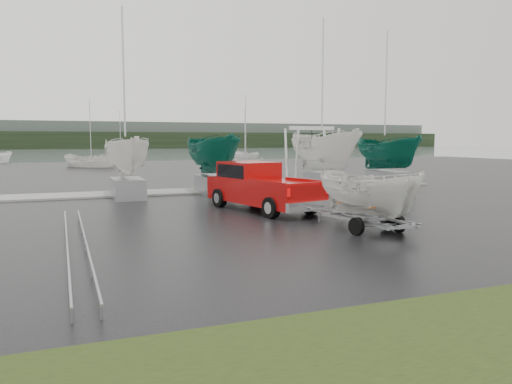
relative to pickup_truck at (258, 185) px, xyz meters
name	(u,v)px	position (x,y,z in m)	size (l,w,h in m)	color
ground_plane	(319,222)	(0.88, -4.23, -1.14)	(120.00, 120.00, 0.00)	black
lake	(105,154)	(0.88, 95.77, -1.15)	(300.00, 300.00, 0.00)	slate
dock	(220,190)	(0.88, 8.77, -1.09)	(30.00, 3.00, 0.12)	gray
treeline	(88,140)	(0.88, 165.77, 1.86)	(300.00, 8.00, 6.00)	black
far_hill	(87,135)	(0.88, 173.77, 3.86)	(300.00, 6.00, 10.00)	#4C5651
pickup_truck	(258,185)	(0.00, 0.00, 0.00)	(3.64, 6.91, 2.19)	#9A0808
trailer_hitched	(370,154)	(1.53, -6.65, 1.58)	(2.06, 3.77, 5.03)	#909398
trailer_parked	(377,162)	(1.67, -6.86, 1.33)	(1.83, 3.69, 4.54)	#909398
boat_hoist	(312,148)	(7.36, 8.77, 1.53)	(3.30, 2.18, 4.12)	silver
keelboat_0	(126,134)	(-5.07, 6.77, 2.39)	(2.24, 3.20, 10.40)	#909398
keelboat_1	(213,130)	(-0.06, 6.97, 2.65)	(2.39, 3.20, 7.45)	#909398
keelboat_2	(326,122)	(7.30, 6.77, 3.18)	(2.71, 3.20, 10.89)	#909398
keelboat_3	(389,132)	(12.36, 7.07, 2.60)	(2.36, 3.20, 10.53)	#909398
mast_rack_0	(74,224)	(-8.12, -3.23, -0.79)	(0.56, 6.50, 0.06)	#909398
mast_rack_1	(80,264)	(-8.12, -9.23, -0.79)	(0.56, 6.50, 0.06)	#909398
moored_boat_1	(92,167)	(-5.09, 40.67, -1.14)	(3.79, 3.78, 11.54)	silver
moored_boat_2	(246,170)	(9.96, 28.75, -1.13)	(2.59, 2.63, 10.78)	silver
moored_boat_3	(245,160)	(18.41, 52.05, -1.13)	(2.87, 2.91, 11.06)	silver
moored_boat_5	(121,159)	(0.73, 62.82, -1.13)	(3.35, 3.35, 11.11)	silver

